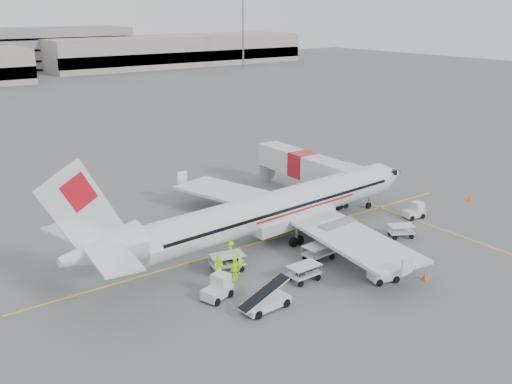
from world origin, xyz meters
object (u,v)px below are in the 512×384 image
(aircraft, at_px, (280,184))
(belt_loader, at_px, (266,293))
(tug_mid, at_px, (384,271))
(jet_bridge, at_px, (303,173))
(tug_aft, at_px, (217,288))
(tug_fore, at_px, (414,210))

(aircraft, xyz_separation_m, belt_loader, (-8.37, -9.09, -3.72))
(belt_loader, relative_size, tug_mid, 2.14)
(aircraft, bearing_deg, tug_mid, -88.33)
(jet_bridge, bearing_deg, tug_aft, -142.81)
(belt_loader, bearing_deg, tug_fore, 11.04)
(belt_loader, relative_size, tug_fore, 2.31)
(jet_bridge, distance_m, tug_fore, 12.72)
(tug_fore, bearing_deg, jet_bridge, 115.52)
(aircraft, relative_size, tug_aft, 16.53)
(belt_loader, height_order, tug_fore, belt_loader)
(belt_loader, bearing_deg, aircraft, 44.40)
(jet_bridge, xyz_separation_m, tug_fore, (3.61, -12.10, -1.49))
(tug_aft, bearing_deg, aircraft, 11.58)
(tug_fore, height_order, tug_mid, tug_mid)
(aircraft, distance_m, tug_mid, 11.73)
(tug_fore, distance_m, tug_aft, 23.88)
(aircraft, bearing_deg, tug_fore, -19.04)
(jet_bridge, xyz_separation_m, tug_aft, (-20.16, -14.43, -1.41))
(jet_bridge, height_order, tug_mid, jet_bridge)
(tug_mid, bearing_deg, tug_fore, 44.97)
(jet_bridge, xyz_separation_m, belt_loader, (-18.26, -17.55, -1.02))
(aircraft, height_order, tug_aft, aircraft)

